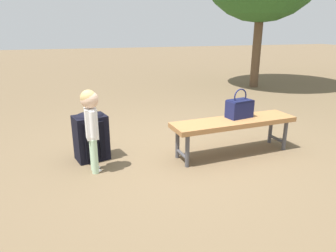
% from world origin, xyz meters
% --- Properties ---
extents(ground_plane, '(40.00, 40.00, 0.00)m').
position_xyz_m(ground_plane, '(0.00, 0.00, 0.00)').
color(ground_plane, brown).
rests_on(ground_plane, ground).
extents(park_bench, '(1.63, 0.55, 0.45)m').
position_xyz_m(park_bench, '(-0.62, 0.12, 0.39)').
color(park_bench, '#9E6B3D').
rests_on(park_bench, ground).
extents(handbag, '(0.35, 0.24, 0.37)m').
position_xyz_m(handbag, '(-0.72, 0.04, 0.58)').
color(handbag, '#191E4C').
rests_on(handbag, park_bench).
extents(child_standing, '(0.19, 0.25, 0.93)m').
position_xyz_m(child_standing, '(1.09, 0.14, 0.62)').
color(child_standing, '#B2D8B2').
rests_on(child_standing, ground).
extents(backpack_large, '(0.43, 0.39, 0.63)m').
position_xyz_m(backpack_large, '(1.10, -0.22, 0.31)').
color(backpack_large, black).
rests_on(backpack_large, ground).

